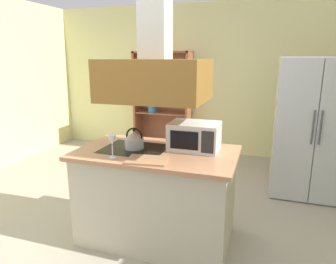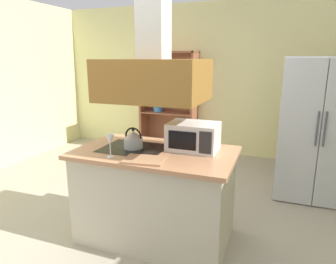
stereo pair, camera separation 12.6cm
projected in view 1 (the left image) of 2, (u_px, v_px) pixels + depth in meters
ground_plane at (144, 233)px, 3.06m from camera, size 7.80×7.80×0.00m
wall_back at (206, 80)px, 5.51m from camera, size 6.00×0.12×2.70m
kitchen_island at (157, 195)px, 2.91m from camera, size 1.49×0.88×0.90m
range_hood at (156, 65)px, 2.62m from camera, size 0.90×0.70×1.32m
refrigerator at (312, 128)px, 3.81m from camera, size 0.90×0.77×1.77m
dish_cabinet at (163, 108)px, 5.66m from camera, size 1.05×0.40×1.86m
kettle at (134, 140)px, 2.85m from camera, size 0.18×0.18×0.20m
cutting_board at (147, 160)px, 2.52m from camera, size 0.37×0.28×0.02m
microwave at (195, 136)px, 2.82m from camera, size 0.46×0.35×0.26m
wine_glass_on_counter at (112, 141)px, 2.57m from camera, size 0.08×0.08×0.21m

